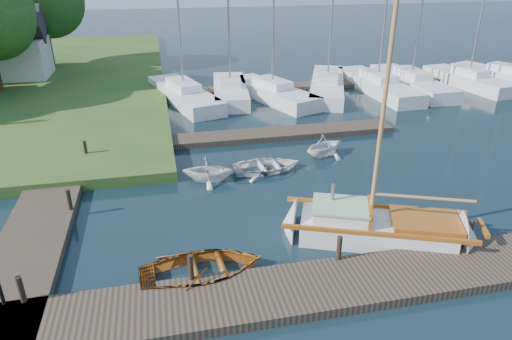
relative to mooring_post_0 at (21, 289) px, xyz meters
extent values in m
plane|color=black|center=(7.50, 5.00, -0.70)|extent=(160.00, 160.00, 0.00)
cube|color=#31251E|center=(7.50, -1.00, -0.55)|extent=(18.00, 2.20, 0.30)
cube|color=#31251E|center=(-0.50, 7.00, -0.55)|extent=(2.20, 18.00, 0.30)
cube|color=#31251E|center=(9.50, 11.50, -0.55)|extent=(14.00, 1.60, 0.30)
cube|color=#31251E|center=(17.50, 21.00, -0.55)|extent=(30.00, 1.60, 0.30)
cylinder|color=black|center=(0.00, 0.00, 0.00)|extent=(0.16, 0.16, 0.80)
cylinder|color=black|center=(4.50, 0.00, 0.00)|extent=(0.16, 0.16, 0.80)
cylinder|color=black|center=(9.00, 0.00, 0.00)|extent=(0.16, 0.16, 0.80)
cylinder|color=black|center=(13.50, 0.00, 0.00)|extent=(0.16, 0.16, 0.80)
cylinder|color=black|center=(0.50, 5.00, 0.00)|extent=(0.16, 0.16, 0.80)
cylinder|color=black|center=(0.50, 10.00, 0.00)|extent=(0.16, 0.16, 0.80)
cube|color=silver|center=(10.82, 1.26, -0.47)|extent=(5.39, 3.71, 0.90)
cone|color=silver|center=(13.66, 0.13, -0.47)|extent=(1.93, 2.30, 1.96)
cone|color=silver|center=(8.08, 2.35, -0.47)|extent=(1.65, 2.19, 1.96)
cube|color=brown|center=(11.17, 2.13, 0.04)|extent=(5.80, 2.41, 0.14)
cube|color=brown|center=(10.47, 0.38, 0.04)|extent=(5.80, 2.41, 0.14)
cube|color=brown|center=(13.98, 0.00, 0.04)|extent=(0.52, 1.07, 0.14)
cube|color=silver|center=(9.71, 1.70, 0.20)|extent=(2.19, 1.97, 0.44)
cube|color=#A1C49B|center=(9.71, 1.70, 0.45)|extent=(2.32, 2.10, 0.08)
cube|color=brown|center=(10.59, 1.35, 0.28)|extent=(0.63, 1.34, 0.60)
cylinder|color=slate|center=(9.54, 2.09, 0.78)|extent=(0.12, 0.12, 0.60)
cube|color=brown|center=(12.31, 0.66, 0.08)|extent=(2.60, 2.21, 0.20)
cylinder|color=olive|center=(10.64, 1.33, 4.18)|extent=(0.14, 0.14, 8.40)
cylinder|color=olive|center=(12.12, 0.74, 0.98)|extent=(3.01, 1.28, 0.10)
imported|color=brown|center=(4.86, 0.42, -0.32)|extent=(3.87, 2.90, 0.76)
imported|color=silver|center=(5.84, 6.93, -0.12)|extent=(2.58, 2.35, 1.17)
imported|color=silver|center=(8.50, 7.39, -0.38)|extent=(3.23, 2.39, 0.64)
imported|color=silver|center=(11.67, 8.53, -0.10)|extent=(2.87, 2.71, 1.19)
cube|color=silver|center=(5.69, 19.27, -0.25)|extent=(4.64, 9.18, 0.90)
cube|color=silver|center=(5.69, 19.27, 0.45)|extent=(2.23, 3.39, 0.50)
cylinder|color=slate|center=(5.69, 19.27, 5.73)|extent=(0.12, 0.12, 11.07)
cube|color=silver|center=(8.88, 19.58, -0.25)|extent=(3.11, 7.84, 0.90)
cube|color=silver|center=(8.88, 19.58, 0.45)|extent=(1.71, 2.82, 0.50)
cylinder|color=slate|center=(8.88, 19.58, 5.40)|extent=(0.12, 0.12, 10.40)
cube|color=silver|center=(11.58, 18.50, -0.25)|extent=(5.00, 8.36, 0.90)
cube|color=silver|center=(11.58, 18.50, 0.45)|extent=(2.34, 3.16, 0.50)
cylinder|color=slate|center=(11.58, 18.50, 5.46)|extent=(0.12, 0.12, 10.51)
cube|color=silver|center=(15.89, 19.51, -0.25)|extent=(5.61, 9.87, 0.90)
cube|color=silver|center=(15.89, 19.51, 0.45)|extent=(2.55, 3.69, 0.50)
cube|color=silver|center=(19.46, 18.85, -0.25)|extent=(2.66, 9.35, 0.90)
cube|color=silver|center=(19.46, 18.85, 0.45)|extent=(1.56, 3.30, 0.50)
cube|color=silver|center=(22.24, 19.10, -0.25)|extent=(2.25, 9.14, 0.90)
cube|color=silver|center=(22.24, 19.10, 0.45)|extent=(1.42, 3.20, 0.50)
cube|color=silver|center=(26.76, 18.76, -0.25)|extent=(3.30, 7.90, 0.90)
cube|color=silver|center=(26.76, 18.76, 0.45)|extent=(1.78, 2.86, 0.50)
cylinder|color=slate|center=(26.76, 18.76, 4.48)|extent=(0.12, 0.12, 8.56)
cube|color=silver|center=(30.35, 18.84, -0.25)|extent=(5.23, 9.08, 0.90)
cube|color=silver|center=(30.35, 18.84, 0.45)|extent=(2.42, 3.40, 0.50)
cube|color=beige|center=(-6.50, 27.00, 1.20)|extent=(5.00, 4.00, 2.80)
cube|color=#2C2B30|center=(-6.50, 27.00, 3.64)|extent=(5.25, 2.88, 2.88)
cylinder|color=#332114|center=(-4.50, 31.00, 1.64)|extent=(0.36, 0.36, 3.67)
sphere|color=#204615|center=(-4.00, 30.70, 4.90)|extent=(5.71, 5.71, 5.71)
camera|label=1|loc=(4.05, -10.78, 7.97)|focal=32.00mm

